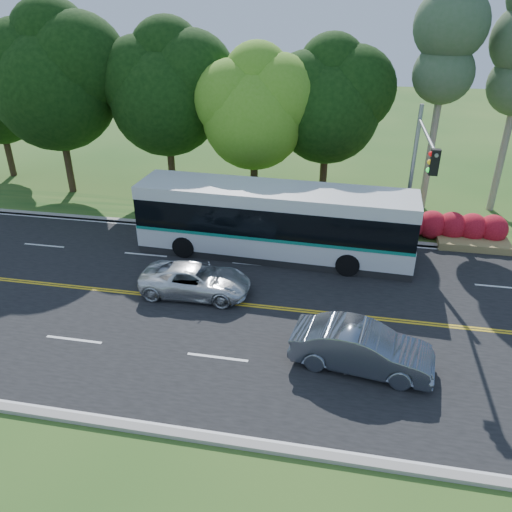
% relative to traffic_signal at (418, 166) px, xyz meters
% --- Properties ---
extents(ground, '(120.00, 120.00, 0.00)m').
position_rel_traffic_signal_xyz_m(ground, '(-6.49, -5.40, -4.67)').
color(ground, '#24521B').
rests_on(ground, ground).
extents(road, '(60.00, 14.00, 0.02)m').
position_rel_traffic_signal_xyz_m(road, '(-6.49, -5.40, -4.66)').
color(road, black).
rests_on(road, ground).
extents(curb_north, '(60.00, 0.30, 0.15)m').
position_rel_traffic_signal_xyz_m(curb_north, '(-6.49, 1.75, -4.60)').
color(curb_north, '#9A948B').
rests_on(curb_north, ground).
extents(curb_south, '(60.00, 0.30, 0.15)m').
position_rel_traffic_signal_xyz_m(curb_south, '(-6.49, -12.55, -4.60)').
color(curb_south, '#9A948B').
rests_on(curb_south, ground).
extents(grass_verge, '(60.00, 4.00, 0.10)m').
position_rel_traffic_signal_xyz_m(grass_verge, '(-6.49, 3.60, -4.62)').
color(grass_verge, '#24521B').
rests_on(grass_verge, ground).
extents(lane_markings, '(57.60, 13.82, 0.00)m').
position_rel_traffic_signal_xyz_m(lane_markings, '(-6.59, -5.40, -4.65)').
color(lane_markings, gold).
rests_on(lane_markings, road).
extents(tree_row, '(44.70, 9.10, 13.84)m').
position_rel_traffic_signal_xyz_m(tree_row, '(-11.65, 6.73, 2.06)').
color(tree_row, black).
rests_on(tree_row, ground).
extents(bougainvillea_hedge, '(9.50, 2.25, 1.50)m').
position_rel_traffic_signal_xyz_m(bougainvillea_hedge, '(0.69, 2.75, -3.95)').
color(bougainvillea_hedge, maroon).
rests_on(bougainvillea_hedge, ground).
extents(traffic_signal, '(0.42, 6.10, 7.00)m').
position_rel_traffic_signal_xyz_m(traffic_signal, '(0.00, 0.00, 0.00)').
color(traffic_signal, gray).
rests_on(traffic_signal, ground).
extents(transit_bus, '(13.21, 3.41, 3.43)m').
position_rel_traffic_signal_xyz_m(transit_bus, '(-6.32, -0.64, -2.95)').
color(transit_bus, silver).
rests_on(transit_bus, road).
extents(sedan, '(4.95, 2.31, 1.57)m').
position_rel_traffic_signal_xyz_m(sedan, '(-2.07, -8.45, -3.87)').
color(sedan, slate).
rests_on(sedan, road).
extents(suv, '(4.70, 2.22, 1.30)m').
position_rel_traffic_signal_xyz_m(suv, '(-8.97, -4.90, -4.00)').
color(suv, white).
rests_on(suv, road).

